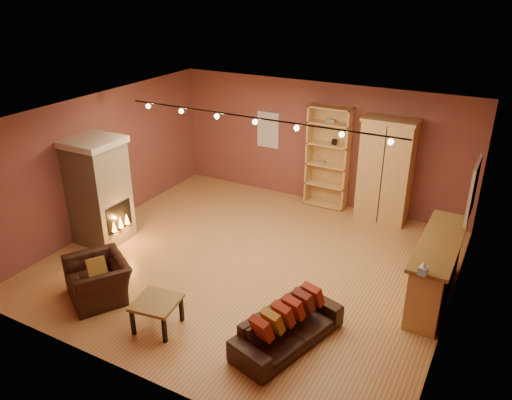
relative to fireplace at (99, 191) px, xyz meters
The scene contains 16 objects.
floor 3.28m from the fireplace, 11.16° to the left, with size 7.00×7.00×0.00m, color #A26A39.
ceiling 3.55m from the fireplace, 11.16° to the left, with size 7.00×7.00×0.00m, color #57311B.
back_wall 4.92m from the fireplace, 51.69° to the left, with size 7.00×0.02×2.80m, color brown.
left_wall 0.83m from the fireplace, 127.41° to the left, with size 0.02×6.50×2.80m, color brown.
right_wall 6.58m from the fireplace, ahead, with size 0.02×6.50×2.80m, color brown.
fireplace is the anchor object (origin of this frame).
back_window 4.24m from the fireplace, 65.55° to the left, with size 0.56×0.04×0.86m, color beige.
bookcase 5.01m from the fireplace, 48.12° to the left, with size 0.95×0.37×2.33m.
armoire 5.88m from the fireplace, 37.29° to the left, with size 1.12×0.64×2.27m.
bar_counter 6.35m from the fireplace, ahead, with size 0.61×2.27×1.09m.
tissue_box 6.19m from the fireplace, ahead, with size 0.13×0.13×0.22m.
right_window 6.84m from the fireplace, 17.08° to the left, with size 0.05×0.90×1.00m, color beige.
loveseat 4.79m from the fireplace, 13.40° to the right, with size 1.00×1.87×0.75m.
armchair 2.16m from the fireplace, 48.31° to the right, with size 1.24×1.11×0.91m.
coffee_table 3.29m from the fireplace, 32.13° to the right, with size 0.73×0.73×0.48m.
track_rail 3.54m from the fireplace, 14.74° to the left, with size 5.20×0.09×0.13m.
Camera 1 is at (3.93, -7.00, 4.91)m, focal length 35.00 mm.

